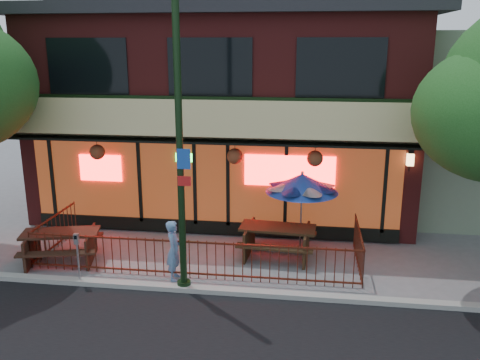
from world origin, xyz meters
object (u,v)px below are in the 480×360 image
object	(u,v)px
picnic_table_right	(277,237)
patio_umbrella	(302,183)
street_light	(180,160)
parking_meter_near	(77,250)
pedestrian	(174,250)
picnic_table_left	(61,242)

from	to	relation	value
picnic_table_right	patio_umbrella	xyz separation A→B (m)	(0.61, 0.59, 1.38)
street_light	parking_meter_near	distance (m)	3.43
patio_umbrella	parking_meter_near	distance (m)	6.08
street_light	pedestrian	size ratio (longest dim) A/B	4.63
street_light	parking_meter_near	bearing A→B (deg)	-178.28
picnic_table_left	patio_umbrella	xyz separation A→B (m)	(6.27, 1.70, 1.39)
patio_umbrella	picnic_table_right	bearing A→B (deg)	-135.79
picnic_table_left	pedestrian	xyz separation A→B (m)	(3.24, -0.60, 0.20)
patio_umbrella	picnic_table_left	bearing A→B (deg)	-164.84
picnic_table_left	parking_meter_near	size ratio (longest dim) A/B	1.77
patio_umbrella	parking_meter_near	xyz separation A→B (m)	(-5.24, -2.88, -1.07)
pedestrian	parking_meter_near	distance (m)	2.29
pedestrian	picnic_table_left	bearing A→B (deg)	75.79
picnic_table_right	street_light	bearing A→B (deg)	-133.03
picnic_table_left	pedestrian	world-z (taller)	pedestrian
picnic_table_right	parking_meter_near	size ratio (longest dim) A/B	1.65
patio_umbrella	pedestrian	bearing A→B (deg)	-142.80
street_light	patio_umbrella	world-z (taller)	street_light
picnic_table_left	pedestrian	bearing A→B (deg)	-10.48
picnic_table_left	picnic_table_right	distance (m)	5.77
patio_umbrella	parking_meter_near	world-z (taller)	patio_umbrella
picnic_table_right	parking_meter_near	bearing A→B (deg)	-153.72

